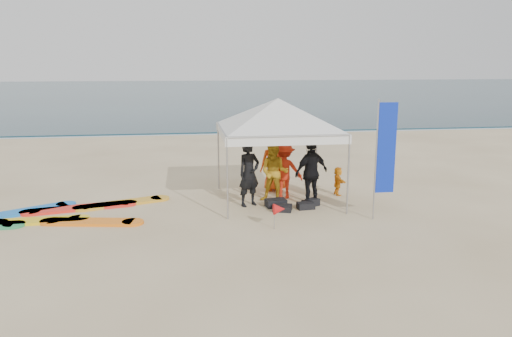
{
  "coord_description": "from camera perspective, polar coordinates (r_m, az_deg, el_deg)",
  "views": [
    {
      "loc": [
        -1.6,
        -10.2,
        3.95
      ],
      "look_at": [
        0.27,
        2.6,
        1.2
      ],
      "focal_mm": 35.0,
      "sensor_mm": 36.0,
      "label": 1
    }
  ],
  "objects": [
    {
      "name": "canopy_tent",
      "position": [
        14.16,
        2.53,
        7.99
      ],
      "size": [
        4.5,
        4.5,
        3.4
      ],
      "color": "#A5A5A8",
      "rests_on": "ground"
    },
    {
      "name": "ground",
      "position": [
        11.06,
        0.58,
        -8.93
      ],
      "size": [
        120.0,
        120.0,
        0.0
      ],
      "primitive_type": "plane",
      "color": "beige",
      "rests_on": "ground"
    },
    {
      "name": "marker_pennant",
      "position": [
        12.05,
        2.67,
        -4.67
      ],
      "size": [
        0.28,
        0.28,
        0.64
      ],
      "color": "#A5A5A8",
      "rests_on": "ground"
    },
    {
      "name": "surfboard_spread",
      "position": [
        14.18,
        -21.41,
        -4.88
      ],
      "size": [
        5.23,
        2.72,
        0.07
      ],
      "color": "orange",
      "rests_on": "ground"
    },
    {
      "name": "person_black_b",
      "position": [
        14.07,
        6.33,
        -0.46
      ],
      "size": [
        1.18,
        0.86,
        1.87
      ],
      "primitive_type": "imported",
      "rotation": [
        0.0,
        0.0,
        3.56
      ],
      "color": "black",
      "rests_on": "ground"
    },
    {
      "name": "feather_flag",
      "position": [
        12.93,
        14.53,
        2.09
      ],
      "size": [
        0.52,
        0.04,
        3.08
      ],
      "color": "#A5A5A8",
      "rests_on": "ground"
    },
    {
      "name": "gear_pile",
      "position": [
        13.88,
        3.85,
        -4.15
      ],
      "size": [
        1.57,
        0.89,
        0.22
      ],
      "color": "black",
      "rests_on": "ground"
    },
    {
      "name": "ocean",
      "position": [
        70.33,
        -7.06,
        8.72
      ],
      "size": [
        160.0,
        84.0,
        0.08
      ],
      "primitive_type": "cube",
      "color": "#0C2633",
      "rests_on": "ground"
    },
    {
      "name": "person_orange_b",
      "position": [
        15.57,
        2.15,
        0.74
      ],
      "size": [
        0.91,
        0.61,
        1.82
      ],
      "primitive_type": "imported",
      "rotation": [
        0.0,
        0.0,
        3.17
      ],
      "color": "#D34712",
      "rests_on": "ground"
    },
    {
      "name": "person_yellow",
      "position": [
        14.35,
        2.12,
        -0.48
      ],
      "size": [
        1.0,
        0.89,
        1.71
      ],
      "primitive_type": "imported",
      "rotation": [
        0.0,
        0.0,
        -0.35
      ],
      "color": "#BD8C1A",
      "rests_on": "ground"
    },
    {
      "name": "person_black_a",
      "position": [
        13.9,
        -0.8,
        -0.59
      ],
      "size": [
        0.8,
        0.7,
        1.84
      ],
      "primitive_type": "imported",
      "rotation": [
        0.0,
        0.0,
        0.48
      ],
      "color": "black",
      "rests_on": "ground"
    },
    {
      "name": "shoreline_foam",
      "position": [
        28.72,
        -5.04,
        4.05
      ],
      "size": [
        160.0,
        1.2,
        0.01
      ],
      "primitive_type": "cube",
      "color": "silver",
      "rests_on": "ground"
    },
    {
      "name": "person_orange_a",
      "position": [
        14.77,
        3.26,
        -0.2
      ],
      "size": [
        1.19,
        0.86,
        1.67
      ],
      "primitive_type": "imported",
      "rotation": [
        0.0,
        0.0,
        2.9
      ],
      "color": "red",
      "rests_on": "ground"
    },
    {
      "name": "person_seated",
      "position": [
        15.35,
        9.34,
        -1.41
      ],
      "size": [
        0.26,
        0.8,
        0.87
      ],
      "primitive_type": "imported",
      "rotation": [
        0.0,
        0.0,
        1.57
      ],
      "color": "orange",
      "rests_on": "ground"
    }
  ]
}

